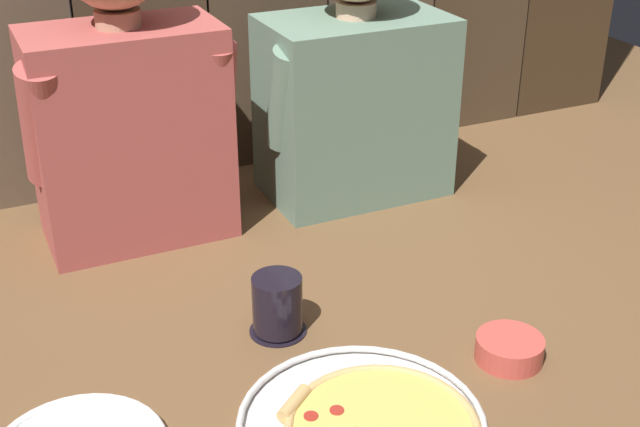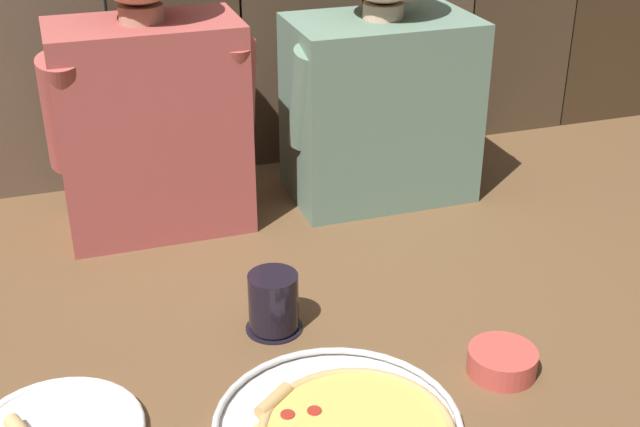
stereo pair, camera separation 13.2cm
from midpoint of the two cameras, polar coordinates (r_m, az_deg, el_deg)
The scene contains 5 objects.
ground_plane at distance 1.35m, azimuth 5.43°, elevation -8.56°, with size 3.20×3.20×0.00m, color brown.
drinking_glass at distance 1.34m, azimuth -0.32°, elevation -6.12°, with size 0.09×0.09×0.10m.
dipping_bowl at distance 1.31m, azimuth 15.06°, elevation -9.60°, with size 0.10×0.10×0.04m.
diner_left at distance 1.59m, azimuth -9.18°, elevation 8.74°, with size 0.38×0.21×0.62m.
diner_right at distance 1.72m, azimuth 6.38°, elevation 9.68°, with size 0.40×0.23×0.60m.
Camera 2 is at (-0.40, -1.02, 0.78)m, focal length 47.58 mm.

